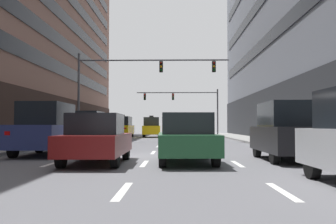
% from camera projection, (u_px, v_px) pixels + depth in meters
% --- Properties ---
extents(ground_plane, '(120.00, 120.00, 0.00)m').
position_uv_depth(ground_plane, '(150.00, 156.00, 15.01)').
color(ground_plane, slate).
extents(sidewalk_right, '(2.87, 80.00, 0.14)m').
position_uv_depth(sidewalk_right, '(335.00, 155.00, 14.88)').
color(sidewalk_right, gray).
rests_on(sidewalk_right, ground).
extents(lane_stripe_l1_s3, '(0.16, 2.00, 0.01)m').
position_uv_depth(lane_stripe_l1_s3, '(52.00, 163.00, 12.07)').
color(lane_stripe_l1_s3, silver).
rests_on(lane_stripe_l1_s3, ground).
extents(lane_stripe_l1_s4, '(0.16, 2.00, 0.01)m').
position_uv_depth(lane_stripe_l1_s4, '(88.00, 152.00, 17.07)').
color(lane_stripe_l1_s4, silver).
rests_on(lane_stripe_l1_s4, ground).
extents(lane_stripe_l1_s5, '(0.16, 2.00, 0.01)m').
position_uv_depth(lane_stripe_l1_s5, '(108.00, 146.00, 22.06)').
color(lane_stripe_l1_s5, silver).
rests_on(lane_stripe_l1_s5, ground).
extents(lane_stripe_l1_s6, '(0.16, 2.00, 0.01)m').
position_uv_depth(lane_stripe_l1_s6, '(120.00, 142.00, 27.06)').
color(lane_stripe_l1_s6, silver).
rests_on(lane_stripe_l1_s6, ground).
extents(lane_stripe_l1_s7, '(0.16, 2.00, 0.01)m').
position_uv_depth(lane_stripe_l1_s7, '(129.00, 140.00, 32.05)').
color(lane_stripe_l1_s7, silver).
rests_on(lane_stripe_l1_s7, ground).
extents(lane_stripe_l1_s8, '(0.16, 2.00, 0.01)m').
position_uv_depth(lane_stripe_l1_s8, '(135.00, 138.00, 37.05)').
color(lane_stripe_l1_s8, silver).
rests_on(lane_stripe_l1_s8, ground).
extents(lane_stripe_l1_s9, '(0.16, 2.00, 0.01)m').
position_uv_depth(lane_stripe_l1_s9, '(139.00, 136.00, 42.05)').
color(lane_stripe_l1_s9, silver).
rests_on(lane_stripe_l1_s9, ground).
extents(lane_stripe_l1_s10, '(0.16, 2.00, 0.01)m').
position_uv_depth(lane_stripe_l1_s10, '(143.00, 135.00, 47.04)').
color(lane_stripe_l1_s10, silver).
rests_on(lane_stripe_l1_s10, ground).
extents(lane_stripe_l2_s2, '(0.16, 2.00, 0.01)m').
position_uv_depth(lane_stripe_l2_s2, '(123.00, 191.00, 7.02)').
color(lane_stripe_l2_s2, silver).
rests_on(lane_stripe_l2_s2, ground).
extents(lane_stripe_l2_s3, '(0.16, 2.00, 0.01)m').
position_uv_depth(lane_stripe_l2_s3, '(144.00, 164.00, 12.02)').
color(lane_stripe_l2_s3, silver).
rests_on(lane_stripe_l2_s3, ground).
extents(lane_stripe_l2_s4, '(0.16, 2.00, 0.01)m').
position_uv_depth(lane_stripe_l2_s4, '(153.00, 152.00, 17.01)').
color(lane_stripe_l2_s4, silver).
rests_on(lane_stripe_l2_s4, ground).
extents(lane_stripe_l2_s5, '(0.16, 2.00, 0.01)m').
position_uv_depth(lane_stripe_l2_s5, '(158.00, 146.00, 22.01)').
color(lane_stripe_l2_s5, silver).
rests_on(lane_stripe_l2_s5, ground).
extents(lane_stripe_l2_s6, '(0.16, 2.00, 0.01)m').
position_uv_depth(lane_stripe_l2_s6, '(161.00, 142.00, 27.00)').
color(lane_stripe_l2_s6, silver).
rests_on(lane_stripe_l2_s6, ground).
extents(lane_stripe_l2_s7, '(0.16, 2.00, 0.01)m').
position_uv_depth(lane_stripe_l2_s7, '(163.00, 140.00, 32.00)').
color(lane_stripe_l2_s7, silver).
rests_on(lane_stripe_l2_s7, ground).
extents(lane_stripe_l2_s8, '(0.16, 2.00, 0.01)m').
position_uv_depth(lane_stripe_l2_s8, '(165.00, 138.00, 37.00)').
color(lane_stripe_l2_s8, silver).
rests_on(lane_stripe_l2_s8, ground).
extents(lane_stripe_l2_s9, '(0.16, 2.00, 0.01)m').
position_uv_depth(lane_stripe_l2_s9, '(166.00, 136.00, 41.99)').
color(lane_stripe_l2_s9, silver).
rests_on(lane_stripe_l2_s9, ground).
extents(lane_stripe_l2_s10, '(0.16, 2.00, 0.01)m').
position_uv_depth(lane_stripe_l2_s10, '(167.00, 135.00, 46.99)').
color(lane_stripe_l2_s10, silver).
rests_on(lane_stripe_l2_s10, ground).
extents(lane_stripe_l3_s2, '(0.16, 2.00, 0.01)m').
position_uv_depth(lane_stripe_l3_s2, '(282.00, 191.00, 6.97)').
color(lane_stripe_l3_s2, silver).
rests_on(lane_stripe_l3_s2, ground).
extents(lane_stripe_l3_s3, '(0.16, 2.00, 0.01)m').
position_uv_depth(lane_stripe_l3_s3, '(237.00, 164.00, 11.96)').
color(lane_stripe_l3_s3, silver).
rests_on(lane_stripe_l3_s3, ground).
extents(lane_stripe_l3_s4, '(0.16, 2.00, 0.01)m').
position_uv_depth(lane_stripe_l3_s4, '(219.00, 152.00, 16.96)').
color(lane_stripe_l3_s4, silver).
rests_on(lane_stripe_l3_s4, ground).
extents(lane_stripe_l3_s5, '(0.16, 2.00, 0.01)m').
position_uv_depth(lane_stripe_l3_s5, '(209.00, 146.00, 21.95)').
color(lane_stripe_l3_s5, silver).
rests_on(lane_stripe_l3_s5, ground).
extents(lane_stripe_l3_s6, '(0.16, 2.00, 0.01)m').
position_uv_depth(lane_stripe_l3_s6, '(202.00, 142.00, 26.95)').
color(lane_stripe_l3_s6, silver).
rests_on(lane_stripe_l3_s6, ground).
extents(lane_stripe_l3_s7, '(0.16, 2.00, 0.01)m').
position_uv_depth(lane_stripe_l3_s7, '(198.00, 140.00, 31.95)').
color(lane_stripe_l3_s7, silver).
rests_on(lane_stripe_l3_s7, ground).
extents(lane_stripe_l3_s8, '(0.16, 2.00, 0.01)m').
position_uv_depth(lane_stripe_l3_s8, '(195.00, 138.00, 36.94)').
color(lane_stripe_l3_s8, silver).
rests_on(lane_stripe_l3_s8, ground).
extents(lane_stripe_l3_s9, '(0.16, 2.00, 0.01)m').
position_uv_depth(lane_stripe_l3_s9, '(193.00, 136.00, 41.94)').
color(lane_stripe_l3_s9, silver).
rests_on(lane_stripe_l3_s9, ground).
extents(lane_stripe_l3_s10, '(0.16, 2.00, 0.01)m').
position_uv_depth(lane_stripe_l3_s10, '(191.00, 135.00, 46.93)').
color(lane_stripe_l3_s10, silver).
rests_on(lane_stripe_l3_s10, ground).
extents(taxi_driving_0, '(2.02, 4.42, 2.28)m').
position_uv_depth(taxi_driving_0, '(151.00, 127.00, 39.08)').
color(taxi_driving_0, black).
rests_on(taxi_driving_0, ground).
extents(car_driving_1, '(1.87, 4.36, 1.63)m').
position_uv_depth(car_driving_1, '(97.00, 139.00, 12.07)').
color(car_driving_1, black).
rests_on(car_driving_1, ground).
extents(car_driving_2, '(1.76, 4.16, 2.01)m').
position_uv_depth(car_driving_2, '(178.00, 127.00, 44.68)').
color(car_driving_2, black).
rests_on(car_driving_2, ground).
extents(car_driving_3, '(1.90, 4.49, 2.17)m').
position_uv_depth(car_driving_3, '(89.00, 128.00, 24.20)').
color(car_driving_3, black).
rests_on(car_driving_3, ground).
extents(car_driving_4, '(2.00, 4.46, 1.65)m').
position_uv_depth(car_driving_4, '(186.00, 138.00, 12.34)').
color(car_driving_4, black).
rests_on(car_driving_4, ground).
extents(taxi_driving_5, '(2.02, 4.54, 2.36)m').
position_uv_depth(taxi_driving_5, '(122.00, 127.00, 38.49)').
color(taxi_driving_5, black).
rests_on(taxi_driving_5, ground).
extents(car_driving_6, '(1.91, 4.54, 2.19)m').
position_uv_depth(car_driving_6, '(47.00, 129.00, 15.54)').
color(car_driving_6, black).
rests_on(car_driving_6, ground).
extents(car_parked_1, '(1.84, 4.31, 2.08)m').
position_uv_depth(car_parked_1, '(287.00, 131.00, 13.17)').
color(car_parked_1, black).
rests_on(car_parked_1, ground).
extents(traffic_signal_0, '(11.70, 0.35, 6.69)m').
position_uv_depth(traffic_signal_0, '(132.00, 77.00, 28.50)').
color(traffic_signal_0, '#4C4C51').
rests_on(traffic_signal_0, sidewalk_left).
extents(traffic_signal_1, '(10.37, 0.35, 5.71)m').
position_uv_depth(traffic_signal_1, '(187.00, 101.00, 46.92)').
color(traffic_signal_1, '#4C4C51').
rests_on(traffic_signal_1, sidewalk_right).
extents(pedestrian_1, '(0.28, 0.51, 1.68)m').
position_uv_depth(pedestrian_1, '(314.00, 128.00, 18.94)').
color(pedestrian_1, brown).
rests_on(pedestrian_1, sidewalk_right).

